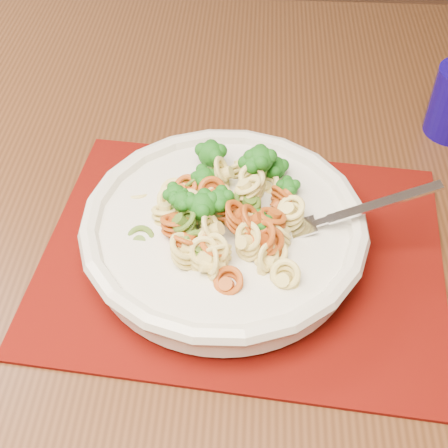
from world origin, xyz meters
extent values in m
cube|color=#492814|center=(0.41, 0.09, 0.69)|extent=(1.68, 1.25, 0.04)
cube|color=#4C0C03|center=(0.44, 0.03, 0.71)|extent=(0.47, 0.41, 0.00)
cylinder|color=beige|center=(0.42, 0.03, 0.72)|extent=(0.12, 0.12, 0.01)
cylinder|color=beige|center=(0.42, 0.03, 0.74)|extent=(0.26, 0.26, 0.03)
torus|color=beige|center=(0.42, 0.03, 0.75)|extent=(0.28, 0.28, 0.02)
camera|label=1|loc=(0.36, -0.39, 1.20)|focal=50.00mm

